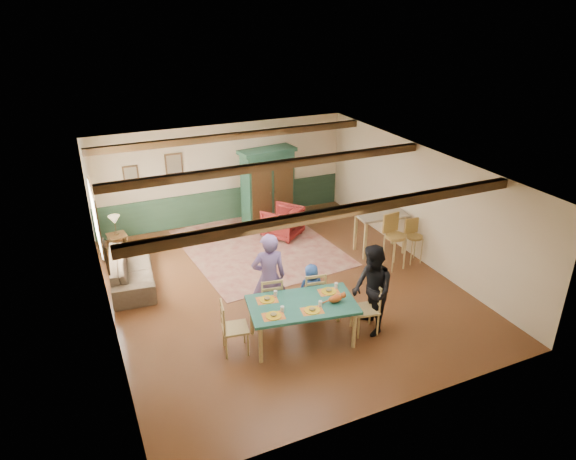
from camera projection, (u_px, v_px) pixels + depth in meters
name	position (u px, v px, depth m)	size (l,w,h in m)	color
floor	(282.00, 286.00, 11.13)	(8.00, 8.00, 0.00)	#4D2815
wall_back	(223.00, 174.00, 13.89)	(7.00, 0.02, 2.70)	beige
wall_left	(104.00, 262.00, 9.27)	(0.02, 8.00, 2.70)	beige
wall_right	(420.00, 204.00, 11.87)	(0.02, 8.00, 2.70)	beige
ceiling	(281.00, 167.00, 10.01)	(7.00, 8.00, 0.02)	silver
wainscot_back	(225.00, 205.00, 14.25)	(6.95, 0.03, 0.90)	#203A28
ceiling_beam_front	(339.00, 212.00, 8.14)	(6.95, 0.16, 0.16)	black
ceiling_beam_mid	(273.00, 165.00, 10.38)	(6.95, 0.16, 0.16)	black
ceiling_beam_back	(233.00, 136.00, 12.54)	(6.95, 0.16, 0.16)	black
window_left	(95.00, 218.00, 10.61)	(0.06, 1.60, 1.30)	white
picture_left_wall	(106.00, 256.00, 8.62)	(0.04, 0.42, 0.52)	gray
picture_back_a	(174.00, 164.00, 13.20)	(0.45, 0.04, 0.55)	gray
picture_back_b	(131.00, 175.00, 12.85)	(0.38, 0.04, 0.48)	gray
dining_table	(302.00, 322.00, 9.21)	(1.89, 1.05, 0.79)	#1C5A4B
dining_chair_far_left	(270.00, 298.00, 9.74)	(0.44, 0.46, 1.00)	tan
dining_chair_far_right	(312.00, 293.00, 9.93)	(0.44, 0.46, 1.00)	tan
dining_chair_end_left	(235.00, 327.00, 8.90)	(0.44, 0.46, 1.00)	tan
dining_chair_end_right	(365.00, 308.00, 9.44)	(0.44, 0.46, 1.00)	tan
person_man	(269.00, 278.00, 9.65)	(0.66, 0.43, 1.81)	slate
person_woman	(372.00, 290.00, 9.31)	(0.84, 0.66, 1.73)	black
person_child	(311.00, 289.00, 9.99)	(0.52, 0.34, 1.06)	navy
cat	(335.00, 298.00, 9.05)	(0.38, 0.15, 0.19)	#C05521
place_setting_near_left	(273.00, 314.00, 8.67)	(0.42, 0.32, 0.11)	gold
place_setting_near_center	(312.00, 308.00, 8.82)	(0.42, 0.32, 0.11)	gold
place_setting_far_left	(267.00, 298.00, 9.13)	(0.42, 0.32, 0.11)	gold
place_setting_far_right	(329.00, 289.00, 9.39)	(0.42, 0.32, 0.11)	gold
area_rug	(259.00, 247.00, 12.85)	(3.42, 4.06, 0.01)	#C3AB8E
armoire	(268.00, 188.00, 13.74)	(1.50, 0.60, 2.13)	#133124
armchair	(282.00, 222.00, 13.29)	(0.86, 0.88, 0.80)	#4C0F12
sofa	(132.00, 270.00, 11.14)	(2.20, 0.86, 0.64)	#423629
end_table	(118.00, 245.00, 12.39)	(0.43, 0.43, 0.53)	black
table_lamp	(115.00, 225.00, 12.18)	(0.27, 0.27, 0.49)	tan
counter_table	(380.00, 233.00, 12.44)	(1.21, 0.71, 1.01)	tan
bar_stool_left	(395.00, 242.00, 11.63)	(0.46, 0.50, 1.29)	#A98741
bar_stool_right	(414.00, 242.00, 11.95)	(0.37, 0.41, 1.05)	#A98741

